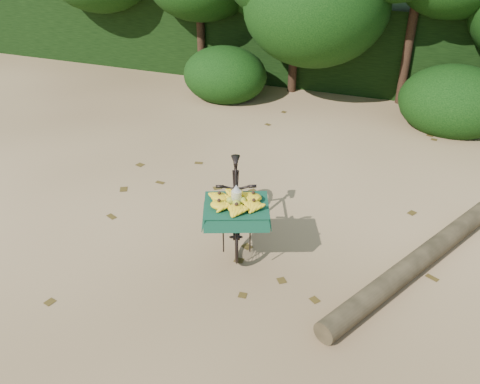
% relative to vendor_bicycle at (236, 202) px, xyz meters
% --- Properties ---
extents(ground, '(80.00, 80.00, 0.00)m').
position_rel_vendor_bicycle_xyz_m(ground, '(0.97, 0.34, -0.51)').
color(ground, tan).
rests_on(ground, ground).
extents(vendor_bicycle, '(1.17, 1.80, 0.99)m').
position_rel_vendor_bicycle_xyz_m(vendor_bicycle, '(0.00, 0.00, 0.00)').
color(vendor_bicycle, black).
rests_on(vendor_bicycle, ground).
extents(fallen_log, '(1.75, 3.08, 0.24)m').
position_rel_vendor_bicycle_xyz_m(fallen_log, '(2.19, 0.10, -0.39)').
color(fallen_log, brown).
rests_on(fallen_log, ground).
extents(hedge_backdrop, '(26.00, 1.80, 1.80)m').
position_rel_vendor_bicycle_xyz_m(hedge_backdrop, '(0.97, 6.64, 0.39)').
color(hedge_backdrop, black).
rests_on(hedge_backdrop, ground).
extents(bush_clumps, '(8.80, 1.70, 0.90)m').
position_rel_vendor_bicycle_xyz_m(bush_clumps, '(1.47, 4.64, -0.06)').
color(bush_clumps, black).
rests_on(bush_clumps, ground).
extents(leaf_litter, '(7.00, 7.30, 0.01)m').
position_rel_vendor_bicycle_xyz_m(leaf_litter, '(0.97, 0.99, -0.50)').
color(leaf_litter, '#463512').
rests_on(leaf_litter, ground).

